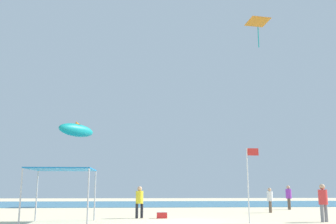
% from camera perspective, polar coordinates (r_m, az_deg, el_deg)
% --- Properties ---
extents(ground, '(110.00, 110.00, 0.10)m').
position_cam_1_polar(ground, '(19.76, 2.73, -15.95)').
color(ground, beige).
extents(ocean_strip, '(110.00, 19.01, 0.03)m').
position_cam_1_polar(ocean_strip, '(44.70, -1.29, -13.31)').
color(ocean_strip, teal).
rests_on(ocean_strip, ground).
extents(canopy_tent, '(3.02, 2.85, 2.55)m').
position_cam_1_polar(canopy_tent, '(19.73, -15.31, -8.42)').
color(canopy_tent, '#B2B2B7').
rests_on(canopy_tent, ground).
extents(person_near_tent, '(0.45, 0.50, 1.88)m').
position_cam_1_polar(person_near_tent, '(33.13, 17.30, -11.61)').
color(person_near_tent, brown).
rests_on(person_near_tent, ground).
extents(person_leftmost, '(0.43, 0.41, 1.73)m').
position_cam_1_polar(person_leftmost, '(22.07, -4.21, -12.68)').
color(person_leftmost, black).
rests_on(person_leftmost, ground).
extents(person_central, '(0.44, 0.43, 1.82)m').
position_cam_1_polar(person_central, '(20.91, 21.82, -11.85)').
color(person_central, slate).
rests_on(person_central, ground).
extents(person_rightmost, '(0.40, 0.41, 1.68)m').
position_cam_1_polar(person_rightmost, '(28.23, 14.74, -12.12)').
color(person_rightmost, brown).
rests_on(person_rightmost, ground).
extents(banner_flag, '(0.61, 0.06, 3.52)m').
position_cam_1_polar(banner_flag, '(19.22, 11.84, -9.36)').
color(banner_flag, silver).
rests_on(banner_flag, ground).
extents(cooler_box, '(0.57, 0.37, 0.35)m').
position_cam_1_polar(cooler_box, '(22.08, -0.90, -14.89)').
color(cooler_box, red).
rests_on(cooler_box, ground).
extents(kite_diamond_orange, '(2.52, 2.52, 3.12)m').
position_cam_1_polar(kite_diamond_orange, '(45.44, 13.04, 12.61)').
color(kite_diamond_orange, orange).
extents(kite_inflatable_teal, '(4.53, 5.06, 2.07)m').
position_cam_1_polar(kite_inflatable_teal, '(45.00, -13.31, -2.61)').
color(kite_inflatable_teal, teal).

